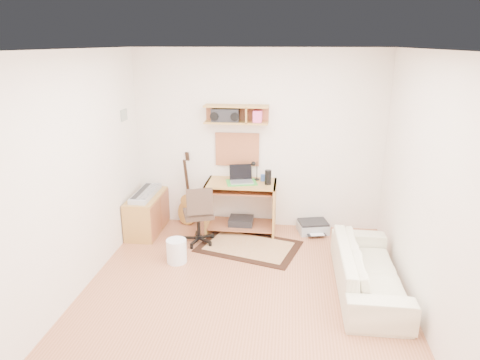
# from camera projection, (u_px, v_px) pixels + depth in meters

# --- Properties ---
(floor) EXTENTS (3.60, 4.00, 0.01)m
(floor) POSITION_uv_depth(u_px,v_px,m) (242.00, 296.00, 4.77)
(floor) COLOR #BC744E
(floor) RESTS_ON ground
(ceiling) EXTENTS (3.60, 4.00, 0.01)m
(ceiling) POSITION_uv_depth(u_px,v_px,m) (243.00, 49.00, 3.98)
(ceiling) COLOR white
(ceiling) RESTS_ON ground
(back_wall) EXTENTS (3.60, 0.01, 2.60)m
(back_wall) POSITION_uv_depth(u_px,v_px,m) (258.00, 141.00, 6.27)
(back_wall) COLOR white
(back_wall) RESTS_ON ground
(left_wall) EXTENTS (0.01, 4.00, 2.60)m
(left_wall) POSITION_uv_depth(u_px,v_px,m) (73.00, 177.00, 4.57)
(left_wall) COLOR white
(left_wall) RESTS_ON ground
(right_wall) EXTENTS (0.01, 4.00, 2.60)m
(right_wall) POSITION_uv_depth(u_px,v_px,m) (428.00, 191.00, 4.17)
(right_wall) COLOR white
(right_wall) RESTS_ON ground
(wall_shelf) EXTENTS (0.90, 0.25, 0.26)m
(wall_shelf) POSITION_uv_depth(u_px,v_px,m) (236.00, 114.00, 6.06)
(wall_shelf) COLOR #BE8B43
(wall_shelf) RESTS_ON back_wall
(cork_board) EXTENTS (0.64, 0.03, 0.49)m
(cork_board) POSITION_uv_depth(u_px,v_px,m) (237.00, 149.00, 6.32)
(cork_board) COLOR tan
(cork_board) RESTS_ON back_wall
(wall_photo) EXTENTS (0.02, 0.20, 0.15)m
(wall_photo) POSITION_uv_depth(u_px,v_px,m) (124.00, 115.00, 5.86)
(wall_photo) COLOR #4C8CBF
(wall_photo) RESTS_ON left_wall
(desk) EXTENTS (1.00, 0.55, 0.75)m
(desk) POSITION_uv_depth(u_px,v_px,m) (241.00, 207.00, 6.31)
(desk) COLOR #BE8B43
(desk) RESTS_ON floor
(laptop) EXTENTS (0.39, 0.39, 0.25)m
(laptop) POSITION_uv_depth(u_px,v_px,m) (242.00, 174.00, 6.14)
(laptop) COLOR silver
(laptop) RESTS_ON desk
(speaker) EXTENTS (0.09, 0.09, 0.21)m
(speaker) POSITION_uv_depth(u_px,v_px,m) (268.00, 177.00, 6.07)
(speaker) COLOR black
(speaker) RESTS_ON desk
(desk_lamp) EXTENTS (0.09, 0.09, 0.28)m
(desk_lamp) POSITION_uv_depth(u_px,v_px,m) (257.00, 170.00, 6.26)
(desk_lamp) COLOR black
(desk_lamp) RESTS_ON desk
(pencil_cup) EXTENTS (0.07, 0.07, 0.10)m
(pencil_cup) POSITION_uv_depth(u_px,v_px,m) (263.00, 178.00, 6.24)
(pencil_cup) COLOR #315095
(pencil_cup) RESTS_ON desk
(boombox) EXTENTS (0.39, 0.18, 0.20)m
(boombox) POSITION_uv_depth(u_px,v_px,m) (225.00, 116.00, 6.08)
(boombox) COLOR black
(boombox) RESTS_ON wall_shelf
(rug) EXTENTS (1.49, 1.19, 0.02)m
(rug) POSITION_uv_depth(u_px,v_px,m) (249.00, 246.00, 5.90)
(rug) COLOR beige
(rug) RESTS_ON floor
(task_chair) EXTENTS (0.56, 0.56, 0.85)m
(task_chair) POSITION_uv_depth(u_px,v_px,m) (198.00, 214.00, 5.91)
(task_chair) COLOR #3A2B22
(task_chair) RESTS_ON floor
(cabinet) EXTENTS (0.40, 0.90, 0.55)m
(cabinet) POSITION_uv_depth(u_px,v_px,m) (147.00, 213.00, 6.33)
(cabinet) COLOR #BE8B43
(cabinet) RESTS_ON floor
(music_keyboard) EXTENTS (0.24, 0.78, 0.07)m
(music_keyboard) POSITION_uv_depth(u_px,v_px,m) (146.00, 193.00, 6.23)
(music_keyboard) COLOR #B2B5BA
(music_keyboard) RESTS_ON cabinet
(guitar) EXTENTS (0.33, 0.25, 1.12)m
(guitar) POSITION_uv_depth(u_px,v_px,m) (187.00, 190.00, 6.48)
(guitar) COLOR #B07936
(guitar) RESTS_ON floor
(waste_basket) EXTENTS (0.33, 0.33, 0.30)m
(waste_basket) POSITION_uv_depth(u_px,v_px,m) (177.00, 251.00, 5.46)
(waste_basket) COLOR white
(waste_basket) RESTS_ON floor
(printer) EXTENTS (0.49, 0.42, 0.16)m
(printer) POSITION_uv_depth(u_px,v_px,m) (313.00, 227.00, 6.34)
(printer) COLOR #A5A8AA
(printer) RESTS_ON floor
(sofa) EXTENTS (0.50, 1.71, 0.67)m
(sofa) POSITION_uv_depth(u_px,v_px,m) (369.00, 263.00, 4.79)
(sofa) COLOR beige
(sofa) RESTS_ON floor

